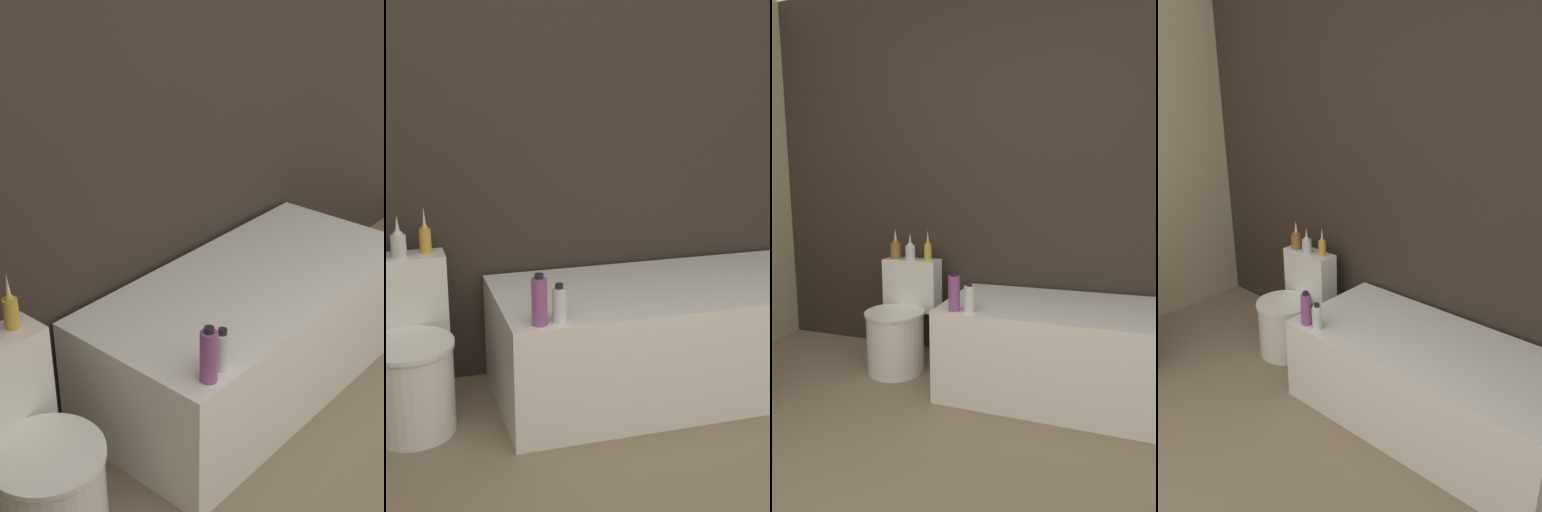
# 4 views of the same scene
# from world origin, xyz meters

# --- Properties ---
(wall_back_tiled) EXTENTS (6.40, 0.06, 2.60)m
(wall_back_tiled) POSITION_xyz_m (0.00, 2.43, 1.30)
(wall_back_tiled) COLOR #332821
(wall_back_tiled) RESTS_ON ground_plane
(bathtub) EXTENTS (1.58, 0.74, 0.53)m
(bathtub) POSITION_xyz_m (0.76, 2.01, 0.27)
(bathtub) COLOR white
(bathtub) RESTS_ON ground
(toilet) EXTENTS (0.39, 0.53, 0.70)m
(toilet) POSITION_xyz_m (-0.41, 2.03, 0.29)
(toilet) COLOR white
(toilet) RESTS_ON ground
(vase_silver) EXTENTS (0.07, 0.07, 0.19)m
(vase_silver) POSITION_xyz_m (-0.41, 2.20, 0.77)
(vase_silver) COLOR silver
(vase_silver) RESTS_ON toilet
(vase_bronze) EXTENTS (0.05, 0.05, 0.20)m
(vase_bronze) POSITION_xyz_m (-0.30, 2.23, 0.77)
(vase_bronze) COLOR gold
(vase_bronze) RESTS_ON toilet
(shampoo_bottle_tall) EXTENTS (0.06, 0.06, 0.21)m
(shampoo_bottle_tall) POSITION_xyz_m (0.09, 1.70, 0.63)
(shampoo_bottle_tall) COLOR #8C4C8C
(shampoo_bottle_tall) RESTS_ON bathtub
(shampoo_bottle_short) EXTENTS (0.06, 0.06, 0.16)m
(shampoo_bottle_short) POSITION_xyz_m (0.17, 1.71, 0.60)
(shampoo_bottle_short) COLOR silver
(shampoo_bottle_short) RESTS_ON bathtub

